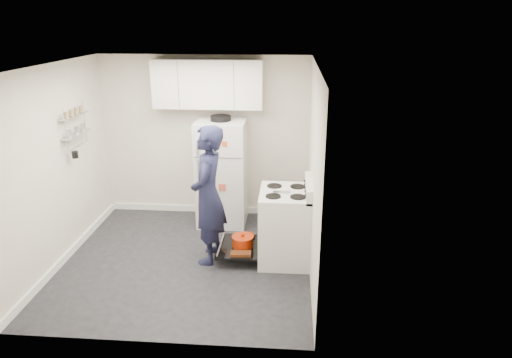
# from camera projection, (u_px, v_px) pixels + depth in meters

# --- Properties ---
(room) EXTENTS (3.21, 3.21, 2.51)m
(room) POSITION_uv_depth(u_px,v_px,m) (180.00, 173.00, 5.62)
(room) COLOR black
(room) RESTS_ON ground
(electric_range) EXTENTS (0.66, 0.76, 1.10)m
(electric_range) POSITION_uv_depth(u_px,v_px,m) (284.00, 226.00, 5.89)
(electric_range) COLOR silver
(electric_range) RESTS_ON ground
(open_oven_door) EXTENTS (0.55, 0.72, 0.22)m
(open_oven_door) POSITION_uv_depth(u_px,v_px,m) (241.00, 244.00, 6.02)
(open_oven_door) COLOR black
(open_oven_door) RESTS_ON ground
(refrigerator) EXTENTS (0.72, 0.74, 1.67)m
(refrigerator) POSITION_uv_depth(u_px,v_px,m) (222.00, 172.00, 6.88)
(refrigerator) COLOR silver
(refrigerator) RESTS_ON ground
(upper_cabinets) EXTENTS (1.60, 0.33, 0.70)m
(upper_cabinets) POSITION_uv_depth(u_px,v_px,m) (208.00, 84.00, 6.62)
(upper_cabinets) COLOR silver
(upper_cabinets) RESTS_ON room
(wall_shelf_rack) EXTENTS (0.14, 0.60, 0.61)m
(wall_shelf_rack) POSITION_uv_depth(u_px,v_px,m) (75.00, 125.00, 6.00)
(wall_shelf_rack) COLOR #B2B2B7
(wall_shelf_rack) RESTS_ON room
(person) EXTENTS (0.47, 0.68, 1.80)m
(person) POSITION_uv_depth(u_px,v_px,m) (208.00, 195.00, 5.74)
(person) COLOR #181B37
(person) RESTS_ON ground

